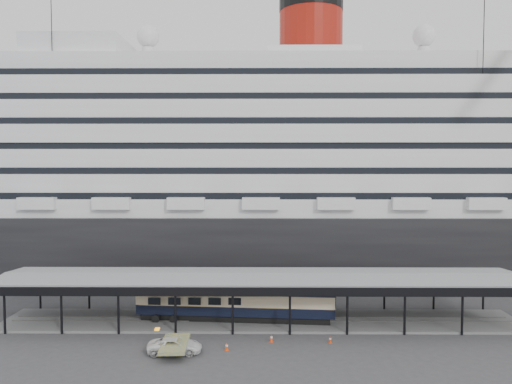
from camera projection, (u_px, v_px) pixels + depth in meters
ground at (261, 337)px, 49.44m from camera, size 200.00×200.00×0.00m
cruise_ship at (261, 158)px, 80.44m from camera, size 130.00×30.00×43.90m
platform_canopy at (261, 300)px, 54.31m from camera, size 56.00×9.18×5.30m
port_truck at (175, 346)px, 45.25m from camera, size 5.00×2.48×1.36m
pullman_carriage at (235, 299)px, 54.32m from camera, size 21.55×4.51×21.00m
traffic_cone_left at (271, 338)px, 48.15m from camera, size 0.51×0.51×0.76m
traffic_cone_mid at (227, 347)px, 45.94m from camera, size 0.49×0.49×0.74m
traffic_cone_right at (330, 340)px, 47.86m from camera, size 0.37×0.37×0.68m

